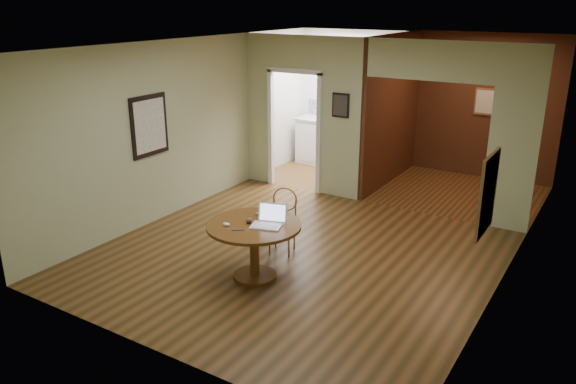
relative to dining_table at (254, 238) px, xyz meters
The scene contains 11 objects.
floor 0.91m from the dining_table, 82.31° to the left, with size 5.00×5.00×0.00m, color #402C12.
room_shell 3.93m from the dining_table, 95.50° to the left, with size 5.20×7.50×5.00m.
dining_table is the anchor object (origin of this frame).
chair 0.87m from the dining_table, 98.55° to the left, with size 0.46×0.46×0.88m.
open_laptop 0.31m from the dining_table, 24.37° to the left, with size 0.41×0.40×0.25m.
closed_laptop 0.32m from the dining_table, 88.65° to the left, with size 0.34×0.22×0.03m, color silver.
mouse 0.39m from the dining_table, 137.86° to the right, with size 0.10×0.05×0.04m, color white.
wine_glass 0.24m from the dining_table, 158.39° to the right, with size 0.08×0.08×0.09m, color white, non-canonical shape.
pen 0.33m from the dining_table, 100.16° to the right, with size 0.01×0.01×0.14m, color navy.
kitchen_cabinet 5.09m from the dining_table, 104.21° to the left, with size 2.06×0.60×0.94m.
grocery_bag 4.99m from the dining_table, 95.21° to the left, with size 0.29×0.25×0.29m, color beige.
Camera 1 is at (3.53, -5.79, 3.27)m, focal length 35.00 mm.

